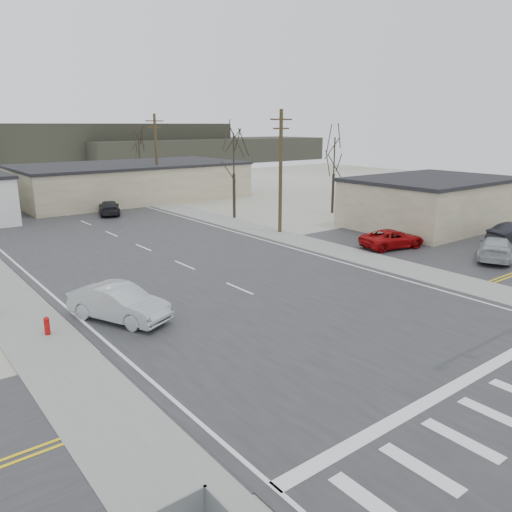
{
  "coord_description": "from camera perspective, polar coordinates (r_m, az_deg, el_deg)",
  "views": [
    {
      "loc": [
        -15.34,
        -13.22,
        8.82
      ],
      "look_at": [
        -0.9,
        5.33,
        2.6
      ],
      "focal_mm": 35.0,
      "sensor_mm": 36.0,
      "label": 1
    }
  ],
  "objects": [
    {
      "name": "ground",
      "position": [
        22.08,
        10.53,
        -8.98
      ],
      "size": [
        140.0,
        140.0,
        0.0
      ],
      "primitive_type": "plane",
      "color": "silver",
      "rests_on": "ground"
    },
    {
      "name": "main_road",
      "position": [
        33.3,
        -9.03,
        -0.69
      ],
      "size": [
        18.0,
        110.0,
        0.05
      ],
      "primitive_type": "cube",
      "color": "#29292B",
      "rests_on": "ground"
    },
    {
      "name": "cross_road",
      "position": [
        22.07,
        10.53,
        -8.94
      ],
      "size": [
        90.0,
        10.0,
        0.04
      ],
      "primitive_type": "cube",
      "color": "#29292B",
      "rests_on": "ground"
    },
    {
      "name": "parking_lot",
      "position": [
        41.18,
        23.0,
        1.28
      ],
      "size": [
        18.0,
        20.0,
        0.03
      ],
      "primitive_type": "cube",
      "color": "#29292B",
      "rests_on": "ground"
    },
    {
      "name": "sidewalk_right",
      "position": [
        43.05,
        0.09,
        3.04
      ],
      "size": [
        3.0,
        90.0,
        0.06
      ],
      "primitive_type": "cube",
      "color": "gray",
      "rests_on": "ground"
    },
    {
      "name": "fire_hydrant",
      "position": [
        23.38,
        -22.78,
        -7.37
      ],
      "size": [
        0.24,
        0.24,
        0.87
      ],
      "color": "#A50C0C",
      "rests_on": "ground"
    },
    {
      "name": "building_right_far",
      "position": [
        62.93,
        -14.08,
        8.3
      ],
      "size": [
        26.3,
        14.3,
        4.3
      ],
      "color": "#C0B392",
      "rests_on": "ground"
    },
    {
      "name": "building_lot",
      "position": [
        47.2,
        19.35,
        5.87
      ],
      "size": [
        14.3,
        10.3,
        4.3
      ],
      "color": "#C0B392",
      "rests_on": "ground"
    },
    {
      "name": "upole_right_a",
      "position": [
        41.32,
        2.83,
        9.81
      ],
      "size": [
        2.2,
        0.3,
        10.0
      ],
      "color": "#44371F",
      "rests_on": "ground"
    },
    {
      "name": "upole_right_b",
      "position": [
        59.71,
        -11.32,
        11.08
      ],
      "size": [
        2.2,
        0.3,
        10.0
      ],
      "color": "#44371F",
      "rests_on": "ground"
    },
    {
      "name": "tree_right_mid",
      "position": [
        48.18,
        -2.57,
        11.37
      ],
      "size": [
        3.74,
        3.74,
        8.33
      ],
      "color": "#2F261D",
      "rests_on": "ground"
    },
    {
      "name": "tree_right_far",
      "position": [
        72.0,
        -13.22,
        11.86
      ],
      "size": [
        3.52,
        3.52,
        7.84
      ],
      "color": "#2F261D",
      "rests_on": "ground"
    },
    {
      "name": "tree_lot",
      "position": [
        51.43,
        8.93,
        11.03
      ],
      "size": [
        3.52,
        3.52,
        7.84
      ],
      "color": "#2F261D",
      "rests_on": "ground"
    },
    {
      "name": "hill_center",
      "position": [
        113.43,
        -22.83,
        11.51
      ],
      "size": [
        80.0,
        18.0,
        9.0
      ],
      "primitive_type": "cube",
      "color": "#333026",
      "rests_on": "ground"
    },
    {
      "name": "hill_right",
      "position": [
        122.31,
        -5.67,
        11.9
      ],
      "size": [
        60.0,
        18.0,
        5.5
      ],
      "primitive_type": "cube",
      "color": "#333026",
      "rests_on": "ground"
    },
    {
      "name": "sedan_crossing",
      "position": [
        23.87,
        -15.37,
        -5.19
      ],
      "size": [
        3.64,
        5.26,
        1.64
      ],
      "primitive_type": "imported",
      "rotation": [
        0.0,
        0.0,
        0.43
      ],
      "color": "#9DA4A7",
      "rests_on": "main_road"
    },
    {
      "name": "car_far_a",
      "position": [
        52.28,
        -16.42,
        5.32
      ],
      "size": [
        3.47,
        5.16,
        1.39
      ],
      "primitive_type": "imported",
      "rotation": [
        0.0,
        0.0,
        2.79
      ],
      "color": "black",
      "rests_on": "main_road"
    },
    {
      "name": "car_parked_red",
      "position": [
        37.85,
        15.32,
        1.91
      ],
      "size": [
        5.24,
        3.29,
        1.35
      ],
      "primitive_type": "imported",
      "rotation": [
        0.0,
        0.0,
        1.34
      ],
      "color": "#98080A",
      "rests_on": "parking_lot"
    },
    {
      "name": "car_parked_silver",
      "position": [
        37.01,
        25.73,
        0.79
      ],
      "size": [
        5.58,
        4.11,
        1.5
      ],
      "primitive_type": "imported",
      "rotation": [
        0.0,
        0.0,
        2.01
      ],
      "color": "#A1A5AB",
      "rests_on": "parking_lot"
    }
  ]
}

